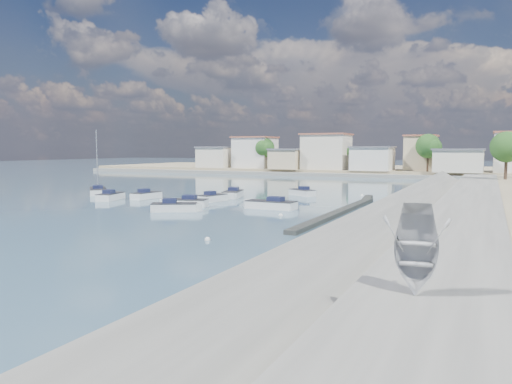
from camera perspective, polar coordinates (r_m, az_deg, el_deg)
ground at (r=79.12m, az=10.49°, el=0.37°), size 400.00×400.00×0.00m
seawall_walkway at (r=49.61m, az=23.35°, el=-1.62°), size 5.00×90.00×1.80m
breakwater at (r=51.06m, az=10.19°, el=-1.94°), size 2.00×31.02×0.35m
far_shore_land at (r=129.96m, az=16.33°, el=2.34°), size 160.00×40.00×1.40m
far_shore_quay at (r=109.30m, az=14.63°, el=1.76°), size 160.00×2.50×0.80m
far_town at (r=113.61m, az=20.56°, el=4.01°), size 113.01×12.80×8.35m
shore_trees at (r=105.06m, az=18.90°, el=4.71°), size 74.56×38.32×7.92m
motorboat_a at (r=63.67m, az=-16.18°, el=-0.51°), size 2.88×5.10×1.48m
motorboat_b at (r=59.31m, az=-4.88°, el=-0.72°), size 2.28×4.48×1.48m
motorboat_c at (r=52.16m, az=1.46°, el=-1.48°), size 5.92×2.25×1.48m
motorboat_d at (r=54.38m, az=-8.33°, el=-1.27°), size 5.37×3.13×1.48m
motorboat_e at (r=63.88m, az=-12.29°, el=-0.40°), size 2.01×4.69×1.48m
motorboat_f at (r=66.82m, az=5.18°, el=-0.08°), size 4.21×3.42×1.48m
motorboat_g at (r=63.97m, az=-2.71°, el=-0.29°), size 3.32×5.80×1.48m
motorboat_h at (r=50.46m, az=-9.06°, el=-1.76°), size 4.83×3.70×1.48m
sailboat at (r=72.19m, az=-17.64°, el=0.11°), size 5.90×5.99×9.00m
mooring_buoys at (r=53.46m, az=12.01°, el=-1.79°), size 10.85×41.24×0.40m
overturned_dinghy at (r=16.22m, az=17.65°, el=-10.23°), size 3.01×1.63×0.54m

